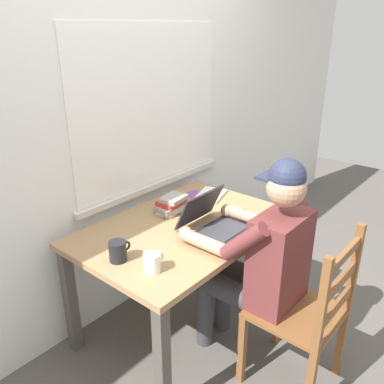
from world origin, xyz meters
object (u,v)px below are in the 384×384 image
object	(u,v)px
coffee_mug_dark	(118,251)
book_stack_main	(172,204)
computer_mouse	(250,218)
laptop	(213,222)
desk	(184,240)
seated_person	(261,257)
landscape_photo_print	(192,194)
wooden_chair	(306,314)
coffee_mug_white	(152,263)

from	to	relation	value
coffee_mug_dark	book_stack_main	world-z (taller)	book_stack_main
computer_mouse	book_stack_main	size ratio (longest dim) A/B	0.49
laptop	book_stack_main	world-z (taller)	laptop
desk	laptop	bearing A→B (deg)	-66.54
seated_person	landscape_photo_print	distance (m)	0.83
seated_person	computer_mouse	size ratio (longest dim) A/B	12.35
seated_person	book_stack_main	bearing A→B (deg)	86.79
wooden_chair	coffee_mug_dark	bearing A→B (deg)	124.96
landscape_photo_print	wooden_chair	bearing A→B (deg)	-104.86
computer_mouse	landscape_photo_print	size ratio (longest dim) A/B	0.77
laptop	landscape_photo_print	bearing A→B (deg)	52.84
seated_person	coffee_mug_white	size ratio (longest dim) A/B	10.40
book_stack_main	desk	bearing A→B (deg)	-117.53
wooden_chair	laptop	xyz separation A→B (m)	(0.02, 0.61, 0.31)
computer_mouse	landscape_photo_print	distance (m)	0.53
desk	coffee_mug_dark	size ratio (longest dim) A/B	9.88
seated_person	wooden_chair	world-z (taller)	seated_person
desk	coffee_mug_white	world-z (taller)	coffee_mug_white
wooden_chair	landscape_photo_print	size ratio (longest dim) A/B	7.16
wooden_chair	book_stack_main	size ratio (longest dim) A/B	4.55
computer_mouse	coffee_mug_white	bearing A→B (deg)	175.33
wooden_chair	laptop	size ratio (longest dim) A/B	2.82
coffee_mug_dark	landscape_photo_print	distance (m)	0.92
desk	wooden_chair	size ratio (longest dim) A/B	1.33
coffee_mug_dark	coffee_mug_white	bearing A→B (deg)	-78.51
computer_mouse	landscape_photo_print	bearing A→B (deg)	79.85
desk	laptop	world-z (taller)	laptop
desk	coffee_mug_white	xyz separation A→B (m)	(-0.45, -0.20, 0.14)
seated_person	laptop	distance (m)	0.34
coffee_mug_dark	book_stack_main	bearing A→B (deg)	16.54
desk	landscape_photo_print	bearing A→B (deg)	33.99
book_stack_main	wooden_chair	bearing A→B (deg)	-92.26
desk	wooden_chair	distance (m)	0.79
wooden_chair	book_stack_main	xyz separation A→B (m)	(0.04, 0.95, 0.32)
desk	seated_person	bearing A→B (deg)	-83.68
wooden_chair	desk	bearing A→B (deg)	94.03
seated_person	landscape_photo_print	xyz separation A→B (m)	(0.34, 0.76, 0.04)
wooden_chair	book_stack_main	bearing A→B (deg)	87.74
computer_mouse	book_stack_main	world-z (taller)	book_stack_main
laptop	book_stack_main	bearing A→B (deg)	86.37
wooden_chair	computer_mouse	size ratio (longest dim) A/B	9.30
computer_mouse	book_stack_main	distance (m)	0.48
coffee_mug_white	landscape_photo_print	world-z (taller)	coffee_mug_white
coffee_mug_dark	wooden_chair	bearing A→B (deg)	-55.04
computer_mouse	desk	bearing A→B (deg)	139.39
seated_person	landscape_photo_print	bearing A→B (deg)	65.78
book_stack_main	landscape_photo_print	size ratio (longest dim) A/B	1.57
seated_person	coffee_mug_dark	bearing A→B (deg)	137.60
seated_person	computer_mouse	xyz separation A→B (m)	(0.25, 0.23, 0.06)
book_stack_main	landscape_photo_print	bearing A→B (deg)	16.58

